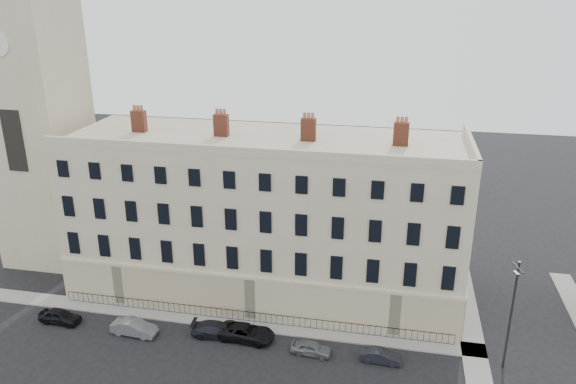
# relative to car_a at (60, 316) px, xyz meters

# --- Properties ---
(ground) EXTENTS (160.00, 160.00, 0.00)m
(ground) POSITION_rel_car_a_xyz_m (22.27, -2.06, -0.64)
(ground) COLOR black
(ground) RESTS_ON ground
(terrace) EXTENTS (36.22, 12.22, 17.00)m
(terrace) POSITION_rel_car_a_xyz_m (16.30, 9.91, 6.86)
(terrace) COLOR #C2B690
(terrace) RESTS_ON ground
(church_tower) EXTENTS (8.00, 8.13, 44.00)m
(church_tower) POSITION_rel_car_a_xyz_m (-7.73, 11.93, 18.02)
(church_tower) COLOR #C2B690
(church_tower) RESTS_ON ground
(pavement_terrace) EXTENTS (48.00, 2.00, 0.12)m
(pavement_terrace) POSITION_rel_car_a_xyz_m (12.27, 2.94, -0.58)
(pavement_terrace) COLOR gray
(pavement_terrace) RESTS_ON ground
(pavement_east_return) EXTENTS (2.00, 24.00, 0.12)m
(pavement_east_return) POSITION_rel_car_a_xyz_m (35.27, 5.94, -0.58)
(pavement_east_return) COLOR gray
(pavement_east_return) RESTS_ON ground
(railings) EXTENTS (35.00, 0.04, 0.96)m
(railings) POSITION_rel_car_a_xyz_m (16.27, 3.34, -0.08)
(railings) COLOR black
(railings) RESTS_ON ground
(car_a) EXTENTS (3.81, 1.69, 1.27)m
(car_a) POSITION_rel_car_a_xyz_m (0.00, 0.00, 0.00)
(car_a) COLOR black
(car_a) RESTS_ON ground
(car_b) EXTENTS (4.06, 1.66, 1.31)m
(car_b) POSITION_rel_car_a_xyz_m (7.19, -0.35, 0.02)
(car_b) COLOR slate
(car_b) RESTS_ON ground
(car_c) EXTENTS (4.47, 2.04, 1.27)m
(car_c) POSITION_rel_car_a_xyz_m (14.18, 0.77, -0.00)
(car_c) COLOR black
(car_c) RESTS_ON ground
(car_d) EXTENTS (4.86, 2.48, 1.32)m
(car_d) POSITION_rel_car_a_xyz_m (16.72, 0.83, 0.02)
(car_d) COLOR black
(car_d) RESTS_ON ground
(car_e) EXTENTS (3.37, 1.56, 1.12)m
(car_e) POSITION_rel_car_a_xyz_m (22.38, -0.07, -0.08)
(car_e) COLOR slate
(car_e) RESTS_ON ground
(car_f) EXTENTS (3.30, 1.29, 1.07)m
(car_f) POSITION_rel_car_a_xyz_m (27.90, 0.03, -0.10)
(car_f) COLOR black
(car_f) RESTS_ON ground
(streetlamp) EXTENTS (0.73, 1.94, 9.19)m
(streetlamp) POSITION_rel_car_a_xyz_m (37.23, 1.14, 4.46)
(streetlamp) COLOR #2E2D32
(streetlamp) RESTS_ON ground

